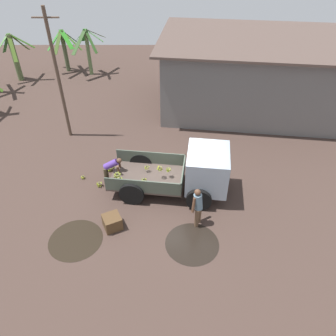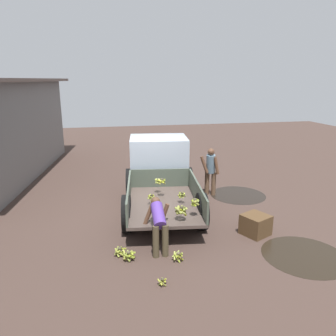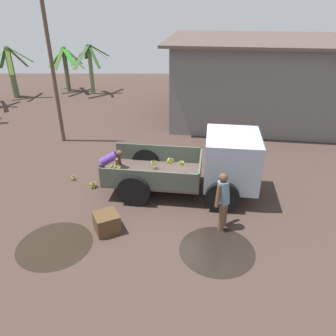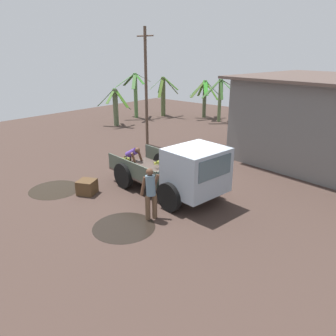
# 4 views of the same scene
# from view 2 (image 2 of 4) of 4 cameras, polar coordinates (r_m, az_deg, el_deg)

# --- Properties ---
(ground) EXTENTS (36.00, 36.00, 0.00)m
(ground) POSITION_cam_2_polar(r_m,az_deg,el_deg) (10.41, -3.25, -6.28)
(ground) COLOR #42312A
(mud_patch_0) EXTENTS (1.87, 1.87, 0.01)m
(mud_patch_0) POSITION_cam_2_polar(r_m,az_deg,el_deg) (8.15, 22.65, -13.92)
(mud_patch_0) COLOR black
(mud_patch_0) RESTS_ON ground
(mud_patch_1) EXTENTS (1.86, 1.86, 0.01)m
(mud_patch_1) POSITION_cam_2_polar(r_m,az_deg,el_deg) (11.43, 12.07, -4.60)
(mud_patch_1) COLOR black
(mud_patch_1) RESTS_ON ground
(cargo_truck) EXTENTS (4.80, 2.60, 1.97)m
(cargo_truck) POSITION_cam_2_polar(r_m,az_deg,el_deg) (10.54, -1.50, 0.05)
(cargo_truck) COLOR #4A3D36
(cargo_truck) RESTS_ON ground
(person_foreground_visitor) EXTENTS (0.48, 0.65, 1.62)m
(person_foreground_visitor) POSITION_cam_2_polar(r_m,az_deg,el_deg) (11.01, 7.43, -0.24)
(person_foreground_visitor) COLOR brown
(person_foreground_visitor) RESTS_ON ground
(person_worker_loading) EXTENTS (0.78, 0.65, 1.18)m
(person_worker_loading) POSITION_cam_2_polar(r_m,az_deg,el_deg) (7.42, -1.66, -9.41)
(person_worker_loading) COLOR #483E2A
(person_worker_loading) RESTS_ON ground
(banana_bunch_on_ground_0) EXTENTS (0.27, 0.29, 0.22)m
(banana_bunch_on_ground_0) POSITION_cam_2_polar(r_m,az_deg,el_deg) (7.58, -8.38, -14.09)
(banana_bunch_on_ground_0) COLOR #47402E
(banana_bunch_on_ground_0) RESTS_ON ground
(banana_bunch_on_ground_1) EXTENTS (0.31, 0.30, 0.22)m
(banana_bunch_on_ground_1) POSITION_cam_2_polar(r_m,az_deg,el_deg) (7.40, -6.85, -14.80)
(banana_bunch_on_ground_1) COLOR brown
(banana_bunch_on_ground_1) RESTS_ON ground
(banana_bunch_on_ground_2) EXTENTS (0.19, 0.19, 0.16)m
(banana_bunch_on_ground_2) POSITION_cam_2_polar(r_m,az_deg,el_deg) (6.60, -0.96, -19.11)
(banana_bunch_on_ground_2) COLOR #453E2C
(banana_bunch_on_ground_2) RESTS_ON ground
(banana_bunch_on_ground_3) EXTENTS (0.25, 0.25, 0.22)m
(banana_bunch_on_ground_3) POSITION_cam_2_polar(r_m,az_deg,el_deg) (7.32, 1.79, -15.01)
(banana_bunch_on_ground_3) COLOR brown
(banana_bunch_on_ground_3) RESTS_ON ground
(wooden_crate_0) EXTENTS (0.81, 0.81, 0.51)m
(wooden_crate_0) POSITION_cam_2_polar(r_m,az_deg,el_deg) (8.67, 15.00, -9.53)
(wooden_crate_0) COLOR #4F3720
(wooden_crate_0) RESTS_ON ground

